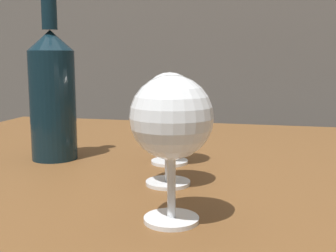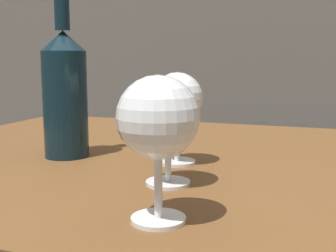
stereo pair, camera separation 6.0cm
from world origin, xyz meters
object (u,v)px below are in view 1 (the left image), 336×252
at_px(wine_glass_rose, 168,118).
at_px(wine_glass_port, 170,100).
at_px(wine_glass_cabernet, 172,121).
at_px(wine_bottle, 52,92).

height_order(wine_glass_rose, wine_glass_port, wine_glass_port).
distance_m(wine_glass_cabernet, wine_bottle, 0.36).
xyz_separation_m(wine_glass_cabernet, wine_glass_port, (-0.06, 0.26, -0.00)).
bearing_deg(wine_bottle, wine_glass_cabernet, -42.25).
bearing_deg(wine_glass_port, wine_glass_rose, -77.89).
bearing_deg(wine_glass_rose, wine_glass_cabernet, -75.13).
height_order(wine_glass_cabernet, wine_glass_port, wine_glass_cabernet).
distance_m(wine_glass_cabernet, wine_glass_rose, 0.14).
xyz_separation_m(wine_glass_cabernet, wine_glass_rose, (-0.04, 0.14, -0.02)).
distance_m(wine_glass_rose, wine_glass_port, 0.13).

